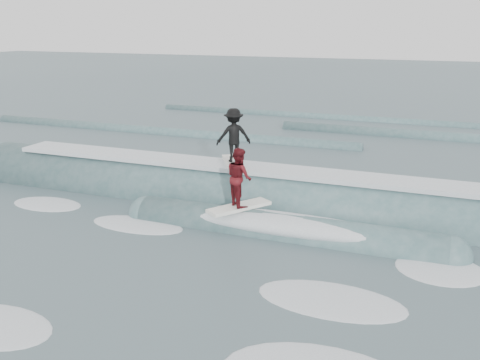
% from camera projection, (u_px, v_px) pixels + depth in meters
% --- Properties ---
extents(ground, '(160.00, 160.00, 0.00)m').
position_uv_depth(ground, '(188.00, 259.00, 13.83)').
color(ground, '#3D515A').
rests_on(ground, ground).
extents(breaking_wave, '(23.32, 4.02, 2.48)m').
position_uv_depth(breaking_wave, '(254.00, 206.00, 17.69)').
color(breaking_wave, '#395D60').
rests_on(breaking_wave, ground).
extents(surfer_black, '(1.48, 2.01, 1.88)m').
position_uv_depth(surfer_black, '(234.00, 137.00, 17.62)').
color(surfer_black, white).
rests_on(surfer_black, ground).
extents(surfer_red, '(1.57, 1.97, 1.83)m').
position_uv_depth(surfer_red, '(239.00, 180.00, 15.51)').
color(surfer_red, white).
rests_on(surfer_red, ground).
extents(whitewater, '(14.97, 8.32, 0.10)m').
position_uv_depth(whitewater, '(202.00, 282.00, 12.58)').
color(whitewater, white).
rests_on(whitewater, ground).
extents(far_swells, '(38.92, 8.65, 0.80)m').
position_uv_depth(far_swells, '(336.00, 133.00, 29.51)').
color(far_swells, '#395D60').
rests_on(far_swells, ground).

